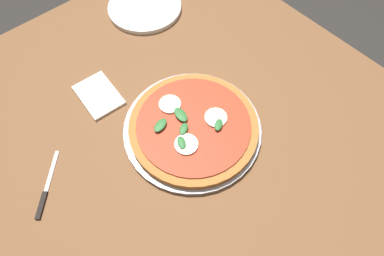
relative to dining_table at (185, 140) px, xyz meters
name	(u,v)px	position (x,y,z in m)	size (l,w,h in m)	color
ground_plane	(188,206)	(0.00, 0.00, -0.63)	(6.00, 6.00, 0.00)	#2D2B28
dining_table	(185,140)	(0.00, 0.00, 0.00)	(1.17, 1.06, 0.73)	brown
serving_tray	(192,129)	(-0.03, 0.00, 0.10)	(0.34, 0.34, 0.01)	#B2B2B7
pizza	(193,126)	(-0.04, 0.00, 0.12)	(0.31, 0.31, 0.03)	#B27033
plate_white	(145,7)	(0.40, -0.17, 0.11)	(0.23, 0.23, 0.01)	white
napkin	(99,95)	(0.21, 0.12, 0.10)	(0.13, 0.09, 0.01)	white
knife	(45,192)	(0.06, 0.35, 0.10)	(0.12, 0.12, 0.01)	black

